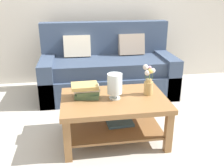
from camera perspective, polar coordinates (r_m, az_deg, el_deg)
ground_plane at (r=3.12m, az=1.10°, el=-8.53°), size 10.00×10.00×0.00m
back_wall at (r=4.36m, az=-2.67°, el=18.39°), size 6.40×0.12×2.70m
couch at (r=3.86m, az=-1.01°, el=3.19°), size 1.98×0.90×1.06m
coffee_table at (r=2.64m, az=0.53°, el=-5.85°), size 1.09×0.74×0.48m
book_stack_main at (r=2.59m, az=-5.86°, el=-1.42°), size 0.30×0.22×0.15m
glass_hurricane_vase at (r=2.52m, az=0.62°, el=-0.11°), size 0.15×0.15×0.27m
flower_pitcher at (r=2.65m, az=8.30°, el=0.49°), size 0.13×0.10×0.33m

